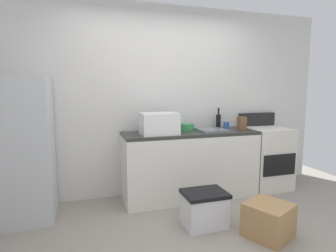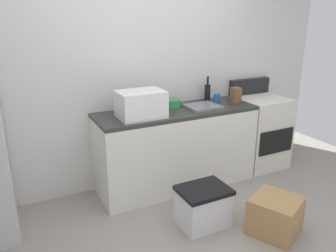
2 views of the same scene
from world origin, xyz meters
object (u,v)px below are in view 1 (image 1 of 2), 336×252
Objects in this scene: coffee_mug at (226,125)px; knife_block at (242,123)px; storage_bin at (204,208)px; wine_bottle at (218,121)px; stove_oven at (266,157)px; microwave at (159,124)px; refrigerator at (20,149)px; mixing_bowl at (187,127)px; cardboard_box_large at (268,220)px.

knife_block reaches higher than coffee_mug.
storage_bin is (-0.93, -0.79, -0.80)m from knife_block.
knife_block is 0.39× the size of storage_bin.
wine_bottle is at bearing 56.19° from storage_bin.
stove_oven is 1.77m from microwave.
microwave is at bearing 111.79° from storage_bin.
refrigerator reaches higher than microwave.
refrigerator is 2.65m from coffee_mug.
refrigerator is 3.50× the size of storage_bin.
microwave is 1.00m from wine_bottle.
mixing_bowl reaches higher than cardboard_box_large.
coffee_mug is at bearing 9.00° from microwave.
refrigerator is 5.36× the size of wine_bottle.
refrigerator is 1.61m from microwave.
stove_oven is (3.27, 0.06, -0.34)m from refrigerator.
mixing_bowl is 0.41× the size of storage_bin.
knife_block is 1.45m from storage_bin.
mixing_bowl reaches higher than storage_bin.
knife_block is (0.18, -0.12, 0.04)m from coffee_mug.
stove_oven is 11.00× the size of coffee_mug.
knife_block is at bearing 2.09° from microwave.
wine_bottle is (-0.71, 0.18, 0.54)m from stove_oven.
wine_bottle is 0.75× the size of cardboard_box_large.
refrigerator is 2.58m from wine_bottle.
mixing_bowl is 1.23m from storage_bin.
mixing_bowl is (-0.76, 0.17, -0.04)m from knife_block.
cardboard_box_large is 0.87× the size of storage_bin.
coffee_mug is at bearing 79.94° from cardboard_box_large.
coffee_mug reaches higher than mixing_bowl.
refrigerator reaches higher than mixing_bowl.
microwave is at bearing -155.36° from mixing_bowl.
storage_bin is at bearing -149.06° from stove_oven.
stove_oven reaches higher than storage_bin.
storage_bin is (1.89, -0.77, -0.61)m from refrigerator.
stove_oven is 1.63m from storage_bin.
mixing_bowl is 0.47× the size of cardboard_box_large.
microwave is 2.56× the size of knife_block.
coffee_mug is 0.58m from mixing_bowl.
wine_bottle is 1.46m from storage_bin.
stove_oven is 0.91m from wine_bottle.
knife_block is (2.82, 0.02, 0.19)m from refrigerator.
knife_block is at bearing -175.07° from stove_oven.
stove_oven is at bearing -13.99° from wine_bottle.
microwave is 1.00× the size of storage_bin.
refrigerator reaches higher than storage_bin.
wine_bottle is 1.58× the size of mixing_bowl.
coffee_mug is at bearing 2.97° from refrigerator.
mixing_bowl is at bearing 167.50° from knife_block.
cardboard_box_large is (-0.23, -1.30, -0.78)m from coffee_mug.
microwave is 0.52m from mixing_bowl.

